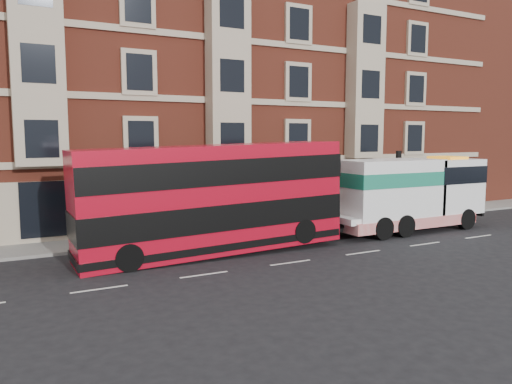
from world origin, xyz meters
TOP-DOWN VIEW (x-y plane):
  - ground at (0.00, 0.00)m, footprint 120.00×120.00m
  - sidewalk at (0.00, 7.50)m, footprint 90.00×3.00m
  - victorian_terrace at (0.50, 15.00)m, footprint 45.00×12.00m
  - filler_east at (32.00, 14.00)m, footprint 18.00×10.00m
  - lamp_post_west at (-6.00, 6.20)m, footprint 0.35×0.15m
  - lamp_post_east at (12.00, 6.20)m, footprint 0.35×0.15m
  - double_decker_bus at (-2.29, 3.10)m, footprint 12.40×2.85m
  - tow_truck at (9.77, 3.10)m, footprint 9.93×2.93m

SIDE VIEW (x-z plane):
  - ground at x=0.00m, z-range 0.00..0.00m
  - sidewalk at x=0.00m, z-range 0.00..0.15m
  - tow_truck at x=9.77m, z-range 0.13..4.26m
  - double_decker_bus at x=-2.29m, z-range 0.15..5.17m
  - lamp_post_west at x=-6.00m, z-range 0.50..4.85m
  - lamp_post_east at x=12.00m, z-range 0.50..4.85m
  - filler_east at x=32.00m, z-range -0.07..18.93m
  - victorian_terrace at x=0.50m, z-range -0.13..20.27m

